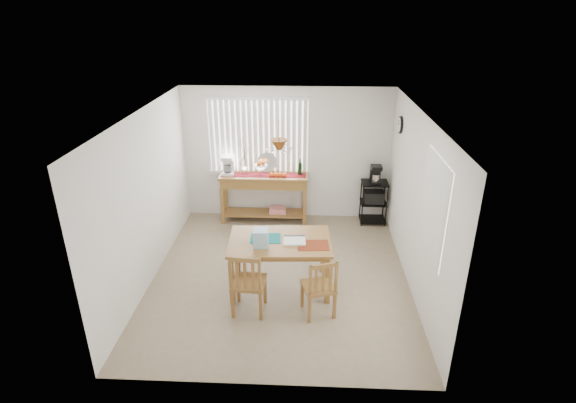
{
  "coord_description": "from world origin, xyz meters",
  "views": [
    {
      "loc": [
        0.41,
        -6.07,
        3.98
      ],
      "look_at": [
        0.1,
        0.55,
        1.05
      ],
      "focal_mm": 28.0,
      "sensor_mm": 36.0,
      "label": 1
    }
  ],
  "objects_px": {
    "cart_items": "(376,174)",
    "chair_left": "(248,283)",
    "dining_table": "(280,246)",
    "chair_right": "(319,287)",
    "wire_cart": "(374,198)",
    "sideboard": "(265,187)"
  },
  "relations": [
    {
      "from": "wire_cart",
      "to": "dining_table",
      "type": "relative_size",
      "value": 0.55
    },
    {
      "from": "cart_items",
      "to": "chair_right",
      "type": "height_order",
      "value": "cart_items"
    },
    {
      "from": "cart_items",
      "to": "chair_right",
      "type": "relative_size",
      "value": 0.39
    },
    {
      "from": "sideboard",
      "to": "dining_table",
      "type": "distance_m",
      "value": 2.32
    },
    {
      "from": "wire_cart",
      "to": "cart_items",
      "type": "height_order",
      "value": "cart_items"
    },
    {
      "from": "dining_table",
      "to": "chair_right",
      "type": "relative_size",
      "value": 1.71
    },
    {
      "from": "wire_cart",
      "to": "cart_items",
      "type": "distance_m",
      "value": 0.5
    },
    {
      "from": "cart_items",
      "to": "dining_table",
      "type": "xyz_separation_m",
      "value": [
        -1.68,
        -2.3,
        -0.3
      ]
    },
    {
      "from": "chair_right",
      "to": "wire_cart",
      "type": "bearing_deg",
      "value": 69.51
    },
    {
      "from": "cart_items",
      "to": "chair_left",
      "type": "relative_size",
      "value": 0.36
    },
    {
      "from": "sideboard",
      "to": "dining_table",
      "type": "relative_size",
      "value": 1.11
    },
    {
      "from": "wire_cart",
      "to": "dining_table",
      "type": "height_order",
      "value": "wire_cart"
    },
    {
      "from": "chair_left",
      "to": "wire_cart",
      "type": "bearing_deg",
      "value": 54.8
    },
    {
      "from": "sideboard",
      "to": "dining_table",
      "type": "height_order",
      "value": "sideboard"
    },
    {
      "from": "chair_left",
      "to": "sideboard",
      "type": "bearing_deg",
      "value": 90.92
    },
    {
      "from": "chair_right",
      "to": "dining_table",
      "type": "bearing_deg",
      "value": 131.4
    },
    {
      "from": "sideboard",
      "to": "wire_cart",
      "type": "xyz_separation_m",
      "value": [
        2.12,
        0.01,
        -0.21
      ]
    },
    {
      "from": "dining_table",
      "to": "chair_left",
      "type": "relative_size",
      "value": 1.58
    },
    {
      "from": "wire_cart",
      "to": "chair_right",
      "type": "bearing_deg",
      "value": -110.49
    },
    {
      "from": "chair_left",
      "to": "chair_right",
      "type": "distance_m",
      "value": 0.98
    },
    {
      "from": "sideboard",
      "to": "chair_left",
      "type": "bearing_deg",
      "value": -89.08
    },
    {
      "from": "wire_cart",
      "to": "cart_items",
      "type": "bearing_deg",
      "value": 90.0
    }
  ]
}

